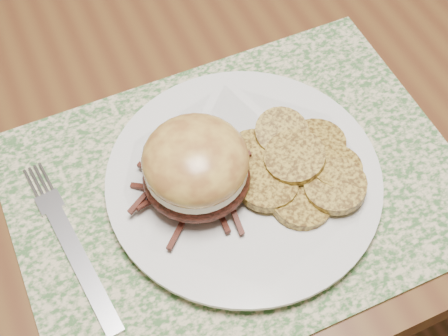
{
  "coord_description": "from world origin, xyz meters",
  "views": [
    {
      "loc": [
        -0.42,
        -0.55,
        1.29
      ],
      "look_at": [
        -0.29,
        -0.25,
        0.79
      ],
      "focal_mm": 50.0,
      "sensor_mm": 36.0,
      "label": 1
    }
  ],
  "objects_px": {
    "dining_table": "(338,9)",
    "dinner_plate": "(244,180)",
    "pork_sandwich": "(196,167)",
    "fork": "(70,243)"
  },
  "relations": [
    {
      "from": "dining_table",
      "to": "pork_sandwich",
      "type": "xyz_separation_m",
      "value": [
        -0.32,
        -0.25,
        0.14
      ]
    },
    {
      "from": "dining_table",
      "to": "fork",
      "type": "height_order",
      "value": "fork"
    },
    {
      "from": "pork_sandwich",
      "to": "dinner_plate",
      "type": "bearing_deg",
      "value": 15.09
    },
    {
      "from": "dining_table",
      "to": "dinner_plate",
      "type": "distance_m",
      "value": 0.38
    },
    {
      "from": "dinner_plate",
      "to": "pork_sandwich",
      "type": "bearing_deg",
      "value": 173.19
    },
    {
      "from": "dinner_plate",
      "to": "fork",
      "type": "xyz_separation_m",
      "value": [
        -0.18,
        0.01,
        -0.01
      ]
    },
    {
      "from": "dinner_plate",
      "to": "dining_table",
      "type": "bearing_deg",
      "value": 43.19
    },
    {
      "from": "dining_table",
      "to": "fork",
      "type": "relative_size",
      "value": 7.32
    },
    {
      "from": "pork_sandwich",
      "to": "fork",
      "type": "xyz_separation_m",
      "value": [
        -0.13,
        0.0,
        -0.05
      ]
    },
    {
      "from": "pork_sandwich",
      "to": "fork",
      "type": "distance_m",
      "value": 0.14
    }
  ]
}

